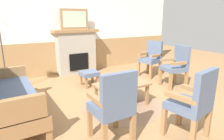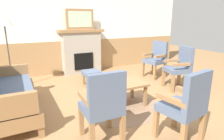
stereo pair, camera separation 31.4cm
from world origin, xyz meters
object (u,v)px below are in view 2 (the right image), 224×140
at_px(book_on_table, 112,82).
at_px(floor_lamp_by_couch, 4,25).
at_px(framed_picture, 80,19).
at_px(coffee_table, 120,86).
at_px(footstool, 91,74).
at_px(couch, 10,94).
at_px(fireplace, 81,51).
at_px(armchair_front_center, 103,104).
at_px(armchair_front_left, 186,104).
at_px(armchair_near_fireplace, 156,58).
at_px(armchair_by_window_left, 180,66).

height_order(book_on_table, floor_lamp_by_couch, floor_lamp_by_couch).
relative_size(framed_picture, coffee_table, 0.83).
bearing_deg(footstool, couch, -153.95).
relative_size(book_on_table, footstool, 0.44).
bearing_deg(fireplace, book_on_table, -95.28).
distance_m(fireplace, couch, 2.82).
bearing_deg(armchair_front_center, framed_picture, 76.27).
xyz_separation_m(armchair_front_left, armchair_front_center, (-0.94, 0.47, 0.00)).
bearing_deg(armchair_near_fireplace, floor_lamp_by_couch, 169.39).
distance_m(fireplace, book_on_table, 2.47).
bearing_deg(armchair_near_fireplace, fireplace, 141.62).
bearing_deg(footstool, book_on_table, -92.99).
height_order(footstool, armchair_front_left, armchair_front_left).
bearing_deg(armchair_front_left, framed_picture, 91.61).
distance_m(fireplace, armchair_near_fireplace, 2.17).
bearing_deg(armchair_front_center, couch, 129.08).
bearing_deg(book_on_table, coffee_table, -40.81).
relative_size(armchair_by_window_left, armchair_front_center, 1.00).
height_order(fireplace, armchair_front_center, fireplace).
bearing_deg(book_on_table, fireplace, 84.72).
xyz_separation_m(footstool, armchair_front_left, (0.27, -2.64, 0.25)).
relative_size(framed_picture, armchair_near_fireplace, 0.82).
xyz_separation_m(coffee_table, armchair_by_window_left, (1.69, 0.21, 0.15)).
relative_size(footstool, armchair_by_window_left, 0.41).
bearing_deg(footstool, fireplace, 82.41).
xyz_separation_m(fireplace, coffee_table, (-0.12, -2.54, -0.27)).
bearing_deg(floor_lamp_by_couch, coffee_table, -46.68).
bearing_deg(framed_picture, floor_lamp_by_couch, -160.31).
relative_size(fireplace, armchair_by_window_left, 1.33).
xyz_separation_m(fireplace, armchair_by_window_left, (1.57, -2.33, -0.11)).
relative_size(coffee_table, armchair_near_fireplace, 0.98).
xyz_separation_m(book_on_table, armchair_near_fireplace, (1.92, 1.11, 0.08)).
bearing_deg(armchair_front_center, coffee_table, 50.10).
relative_size(coffee_table, armchair_front_left, 0.98).
relative_size(armchair_by_window_left, floor_lamp_by_couch, 0.58).
relative_size(armchair_near_fireplace, armchair_by_window_left, 1.00).
xyz_separation_m(fireplace, framed_picture, (0.00, 0.00, 0.91)).
xyz_separation_m(coffee_table, book_on_table, (-0.11, 0.09, 0.07)).
distance_m(couch, armchair_near_fireplace, 3.67).
relative_size(couch, armchair_by_window_left, 1.84).
distance_m(armchair_near_fireplace, armchair_front_left, 2.97).
height_order(couch, armchair_near_fireplace, same).
distance_m(armchair_front_center, floor_lamp_by_couch, 3.05).
xyz_separation_m(fireplace, footstool, (-0.16, -1.21, -0.37)).
distance_m(armchair_near_fireplace, armchair_by_window_left, 0.99).
distance_m(couch, floor_lamp_by_couch, 1.74).
xyz_separation_m(couch, footstool, (1.74, 0.85, -0.11)).
xyz_separation_m(couch, armchair_front_center, (1.07, -1.32, 0.14)).
relative_size(armchair_front_left, floor_lamp_by_couch, 0.58).
height_order(coffee_table, armchair_near_fireplace, armchair_near_fireplace).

